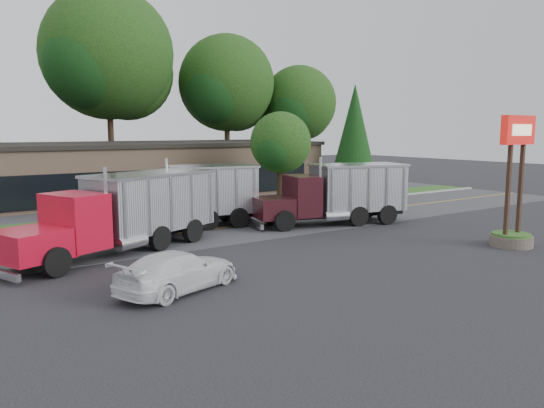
# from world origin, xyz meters

# --- Properties ---
(ground) EXTENTS (140.00, 140.00, 0.00)m
(ground) POSITION_xyz_m (0.00, 0.00, 0.00)
(ground) COLOR #313136
(ground) RESTS_ON ground
(road) EXTENTS (60.00, 8.00, 0.02)m
(road) POSITION_xyz_m (0.00, 9.00, 0.00)
(road) COLOR #4D4D51
(road) RESTS_ON ground
(center_line) EXTENTS (60.00, 0.12, 0.01)m
(center_line) POSITION_xyz_m (0.00, 9.00, 0.00)
(center_line) COLOR gold
(center_line) RESTS_ON ground
(curb) EXTENTS (60.00, 0.30, 0.12)m
(curb) POSITION_xyz_m (0.00, 13.20, 0.00)
(curb) COLOR #9E9E99
(curb) RESTS_ON ground
(grass_verge) EXTENTS (60.00, 3.40, 0.03)m
(grass_verge) POSITION_xyz_m (0.00, 15.00, 0.00)
(grass_verge) COLOR #326422
(grass_verge) RESTS_ON ground
(far_parking) EXTENTS (60.00, 7.00, 0.02)m
(far_parking) POSITION_xyz_m (0.00, 20.00, 0.00)
(far_parking) COLOR #4D4D51
(far_parking) RESTS_ON ground
(strip_mall) EXTENTS (32.00, 12.00, 4.00)m
(strip_mall) POSITION_xyz_m (2.00, 26.00, 2.00)
(strip_mall) COLOR #A58065
(strip_mall) RESTS_ON ground
(bilo_sign) EXTENTS (2.20, 1.90, 5.95)m
(bilo_sign) POSITION_xyz_m (10.50, -2.50, 2.02)
(bilo_sign) COLOR #6B6054
(bilo_sign) RESTS_ON ground
(tree_far_c) EXTENTS (12.82, 12.06, 18.28)m
(tree_far_c) POSITION_xyz_m (4.20, 34.15, 11.67)
(tree_far_c) COLOR #382619
(tree_far_c) RESTS_ON ground
(tree_far_d) EXTENTS (10.58, 9.96, 15.10)m
(tree_far_d) POSITION_xyz_m (16.16, 33.13, 9.64)
(tree_far_d) COLOR #382619
(tree_far_d) RESTS_ON ground
(tree_far_e) EXTENTS (8.62, 8.12, 12.30)m
(tree_far_e) POSITION_xyz_m (24.13, 31.10, 7.85)
(tree_far_e) COLOR #382619
(tree_far_e) RESTS_ON ground
(evergreen_right) EXTENTS (4.06, 4.06, 9.22)m
(evergreen_right) POSITION_xyz_m (20.00, 18.00, 5.07)
(evergreen_right) COLOR #382619
(evergreen_right) RESTS_ON ground
(tree_verge) EXTENTS (4.63, 4.36, 6.61)m
(tree_verge) POSITION_xyz_m (10.07, 15.06, 4.20)
(tree_verge) COLOR #382619
(tree_verge) RESTS_ON ground
(dump_truck_red) EXTENTS (10.37, 6.00, 3.36)m
(dump_truck_red) POSITION_xyz_m (-4.31, 6.61, 1.81)
(dump_truck_red) COLOR black
(dump_truck_red) RESTS_ON ground
(dump_truck_blue) EXTENTS (8.46, 4.04, 3.36)m
(dump_truck_blue) POSITION_xyz_m (0.49, 10.13, 1.81)
(dump_truck_blue) COLOR black
(dump_truck_blue) RESTS_ON ground
(dump_truck_maroon) EXTENTS (9.06, 4.64, 3.36)m
(dump_truck_maroon) POSITION_xyz_m (7.90, 6.44, 1.81)
(dump_truck_maroon) COLOR black
(dump_truck_maroon) RESTS_ON ground
(rally_car) EXTENTS (4.96, 3.29, 1.33)m
(rally_car) POSITION_xyz_m (-5.00, -0.04, 0.67)
(rally_car) COLOR silver
(rally_car) RESTS_ON ground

